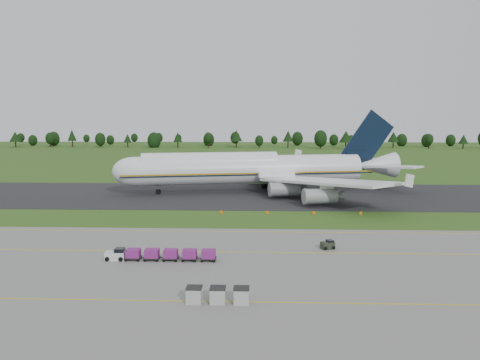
{
  "coord_description": "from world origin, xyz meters",
  "views": [
    {
      "loc": [
        6.82,
        -85.64,
        18.55
      ],
      "look_at": [
        3.62,
        2.0,
        7.14
      ],
      "focal_mm": 35.0,
      "sensor_mm": 36.0,
      "label": 1
    }
  ],
  "objects_px": {
    "aircraft": "(254,168)",
    "uld_row": "(218,295)",
    "edge_markers": "(291,213)",
    "baggage_train": "(159,254)",
    "utility_cart": "(328,245)"
  },
  "relations": [
    {
      "from": "aircraft",
      "to": "uld_row",
      "type": "distance_m",
      "value": 74.16
    },
    {
      "from": "aircraft",
      "to": "edge_markers",
      "type": "height_order",
      "value": "aircraft"
    },
    {
      "from": "baggage_train",
      "to": "uld_row",
      "type": "distance_m",
      "value": 16.65
    },
    {
      "from": "aircraft",
      "to": "baggage_train",
      "type": "height_order",
      "value": "aircraft"
    },
    {
      "from": "baggage_train",
      "to": "uld_row",
      "type": "height_order",
      "value": "uld_row"
    },
    {
      "from": "aircraft",
      "to": "baggage_train",
      "type": "xyz_separation_m",
      "value": [
        -12.16,
        -59.86,
        -5.15
      ]
    },
    {
      "from": "aircraft",
      "to": "baggage_train",
      "type": "relative_size",
      "value": 5.13
    },
    {
      "from": "baggage_train",
      "to": "edge_markers",
      "type": "height_order",
      "value": "baggage_train"
    },
    {
      "from": "aircraft",
      "to": "edge_markers",
      "type": "relative_size",
      "value": 2.7
    },
    {
      "from": "uld_row",
      "to": "edge_markers",
      "type": "bearing_deg",
      "value": 76.85
    },
    {
      "from": "aircraft",
      "to": "uld_row",
      "type": "bearing_deg",
      "value": -92.5
    },
    {
      "from": "aircraft",
      "to": "edge_markers",
      "type": "distance_m",
      "value": 30.12
    },
    {
      "from": "aircraft",
      "to": "baggage_train",
      "type": "bearing_deg",
      "value": -101.49
    },
    {
      "from": "utility_cart",
      "to": "edge_markers",
      "type": "height_order",
      "value": "utility_cart"
    },
    {
      "from": "utility_cart",
      "to": "edge_markers",
      "type": "xyz_separation_m",
      "value": [
        -3.53,
        24.88,
        -0.28
      ]
    }
  ]
}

